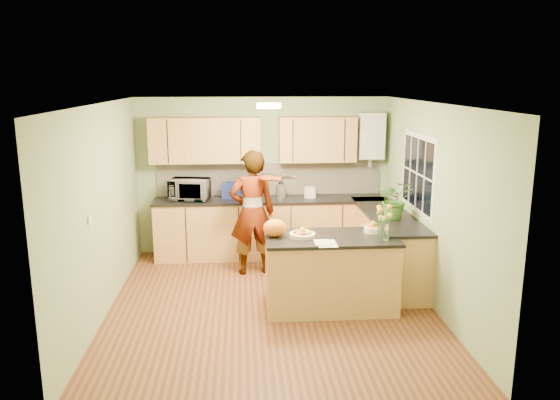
{
  "coord_description": "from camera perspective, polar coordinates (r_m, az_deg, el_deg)",
  "views": [
    {
      "loc": [
        -0.34,
        -6.41,
        2.79
      ],
      "look_at": [
        0.15,
        0.5,
        1.24
      ],
      "focal_mm": 35.0,
      "sensor_mm": 36.0,
      "label": 1
    }
  ],
  "objects": [
    {
      "name": "wall_right",
      "position": [
        6.99,
        15.6,
        -0.56
      ],
      "size": [
        0.02,
        4.5,
        2.5
      ],
      "primitive_type": "cube",
      "color": "#92AD7B",
      "rests_on": "floor"
    },
    {
      "name": "upper_cabinets",
      "position": [
        8.54,
        -2.95,
        6.31
      ],
      "size": [
        3.2,
        0.34,
        0.7
      ],
      "color": "tan",
      "rests_on": "wall_back"
    },
    {
      "name": "back_counter",
      "position": [
        8.68,
        -1.01,
        -2.85
      ],
      "size": [
        3.64,
        0.62,
        0.94
      ],
      "color": "tan",
      "rests_on": "floor"
    },
    {
      "name": "violin",
      "position": [
        7.49,
        -1.38,
        2.32
      ],
      "size": [
        0.63,
        0.55,
        0.16
      ],
      "primitive_type": null,
      "rotation": [
        0.17,
        0.0,
        -0.61
      ],
      "color": "#4B1104",
      "rests_on": "violinist"
    },
    {
      "name": "violinist",
      "position": [
        7.81,
        -2.91,
        -1.34
      ],
      "size": [
        0.71,
        0.51,
        1.81
      ],
      "primitive_type": "imported",
      "rotation": [
        0.0,
        0.0,
        3.26
      ],
      "color": "#E7AB8D",
      "rests_on": "floor"
    },
    {
      "name": "papers",
      "position": [
        6.33,
        4.91,
        -4.54
      ],
      "size": [
        0.22,
        0.3,
        0.01
      ],
      "primitive_type": "cube",
      "color": "silver",
      "rests_on": "peninsula_island"
    },
    {
      "name": "wall_back",
      "position": [
        8.8,
        -1.79,
        2.56
      ],
      "size": [
        4.0,
        0.02,
        2.5
      ],
      "primitive_type": "cube",
      "color": "#92AD7B",
      "rests_on": "floor"
    },
    {
      "name": "jar_cream",
      "position": [
        8.61,
        2.91,
        0.8
      ],
      "size": [
        0.12,
        0.12,
        0.17
      ],
      "primitive_type": "cylinder",
      "rotation": [
        0.0,
        0.0,
        -0.1
      ],
      "color": "#F3E1C2",
      "rests_on": "back_counter"
    },
    {
      "name": "flower_vase",
      "position": [
        6.51,
        10.9,
        -1.6
      ],
      "size": [
        0.24,
        0.24,
        0.45
      ],
      "rotation": [
        0.0,
        0.0,
        0.09
      ],
      "color": "silver",
      "rests_on": "peninsula_island"
    },
    {
      "name": "boiler",
      "position": [
        8.78,
        9.45,
        6.63
      ],
      "size": [
        0.4,
        0.3,
        0.86
      ],
      "color": "silver",
      "rests_on": "wall_back"
    },
    {
      "name": "ceiling",
      "position": [
        6.42,
        -1.04,
        10.05
      ],
      "size": [
        4.0,
        4.5,
        0.02
      ],
      "primitive_type": "cube",
      "color": "white",
      "rests_on": "wall_back"
    },
    {
      "name": "wall_left",
      "position": [
        6.79,
        -18.09,
        -1.1
      ],
      "size": [
        0.02,
        4.5,
        2.5
      ],
      "primitive_type": "cube",
      "color": "#92AD7B",
      "rests_on": "floor"
    },
    {
      "name": "right_counter",
      "position": [
        7.89,
        11.15,
        -4.71
      ],
      "size": [
        0.62,
        2.24,
        0.94
      ],
      "color": "tan",
      "rests_on": "floor"
    },
    {
      "name": "orange_bowl",
      "position": [
        6.87,
        9.71,
        -2.88
      ],
      "size": [
        0.23,
        0.23,
        0.13
      ],
      "color": "#F3E1C2",
      "rests_on": "peninsula_island"
    },
    {
      "name": "orange_bag",
      "position": [
        6.58,
        -0.55,
        -2.93
      ],
      "size": [
        0.33,
        0.3,
        0.21
      ],
      "primitive_type": "ellipsoid",
      "rotation": [
        0.0,
        0.0,
        -0.24
      ],
      "color": "orange",
      "rests_on": "peninsula_island"
    },
    {
      "name": "kettle",
      "position": [
        8.57,
        0.08,
        1.04
      ],
      "size": [
        0.17,
        0.17,
        0.31
      ],
      "rotation": [
        0.0,
        0.0,
        -0.32
      ],
      "color": "silver",
      "rests_on": "back_counter"
    },
    {
      "name": "jar_white",
      "position": [
        8.6,
        3.43,
        0.8
      ],
      "size": [
        0.14,
        0.14,
        0.18
      ],
      "primitive_type": "cylinder",
      "rotation": [
        0.0,
        0.0,
        0.21
      ],
      "color": "silver",
      "rests_on": "back_counter"
    },
    {
      "name": "splashback",
      "position": [
        8.8,
        -1.13,
        2.23
      ],
      "size": [
        3.6,
        0.02,
        0.52
      ],
      "primitive_type": "cube",
      "color": "beige",
      "rests_on": "back_counter"
    },
    {
      "name": "light_switch",
      "position": [
        6.22,
        -19.28,
        -1.95
      ],
      "size": [
        0.02,
        0.09,
        0.09
      ],
      "primitive_type": "cube",
      "color": "silver",
      "rests_on": "wall_left"
    },
    {
      "name": "microwave",
      "position": [
        8.57,
        -9.44,
        1.11
      ],
      "size": [
        0.65,
        0.5,
        0.32
      ],
      "primitive_type": "imported",
      "rotation": [
        0.0,
        0.0,
        -0.2
      ],
      "color": "silver",
      "rests_on": "back_counter"
    },
    {
      "name": "ceiling_lamp",
      "position": [
        6.72,
        -1.17,
        9.83
      ],
      "size": [
        0.3,
        0.3,
        0.07
      ],
      "color": "#FFEABF",
      "rests_on": "ceiling"
    },
    {
      "name": "wall_front",
      "position": [
        4.45,
        0.59,
        -7.63
      ],
      "size": [
        4.0,
        0.02,
        2.5
      ],
      "primitive_type": "cube",
      "color": "#92AD7B",
      "rests_on": "floor"
    },
    {
      "name": "peninsula_island",
      "position": [
        6.78,
        5.29,
        -7.52
      ],
      "size": [
        1.6,
        0.82,
        0.92
      ],
      "color": "tan",
      "rests_on": "floor"
    },
    {
      "name": "potted_plant",
      "position": [
        7.45,
        11.93,
        0.05
      ],
      "size": [
        0.5,
        0.44,
        0.52
      ],
      "primitive_type": "imported",
      "rotation": [
        0.0,
        0.0,
        0.07
      ],
      "color": "#397125",
      "rests_on": "right_counter"
    },
    {
      "name": "blue_box",
      "position": [
        8.57,
        -4.88,
        0.97
      ],
      "size": [
        0.37,
        0.33,
        0.25
      ],
      "primitive_type": "cube",
      "rotation": [
        0.0,
        0.0,
        -0.41
      ],
      "color": "navy",
      "rests_on": "back_counter"
    },
    {
      "name": "floor",
      "position": [
        7.0,
        -0.95,
        -10.86
      ],
      "size": [
        4.5,
        4.5,
        0.0
      ],
      "primitive_type": "plane",
      "color": "#572E18",
      "rests_on": "ground"
    },
    {
      "name": "window_right",
      "position": [
        7.49,
        14.17,
        2.72
      ],
      "size": [
        0.01,
        1.3,
        1.05
      ],
      "color": "silver",
      "rests_on": "wall_right"
    },
    {
      "name": "fruit_dish",
      "position": [
        6.57,
        2.36,
        -3.5
      ],
      "size": [
        0.31,
        0.31,
        0.11
      ],
      "color": "#F3E1C2",
      "rests_on": "peninsula_island"
    }
  ]
}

